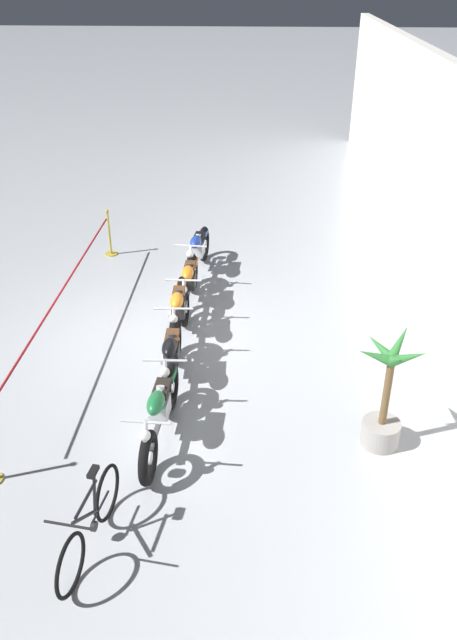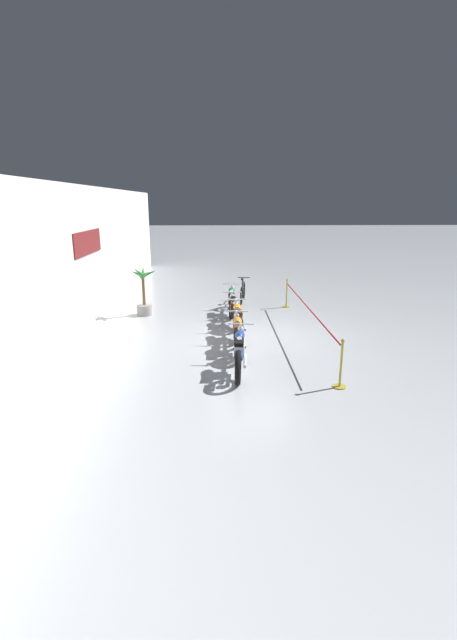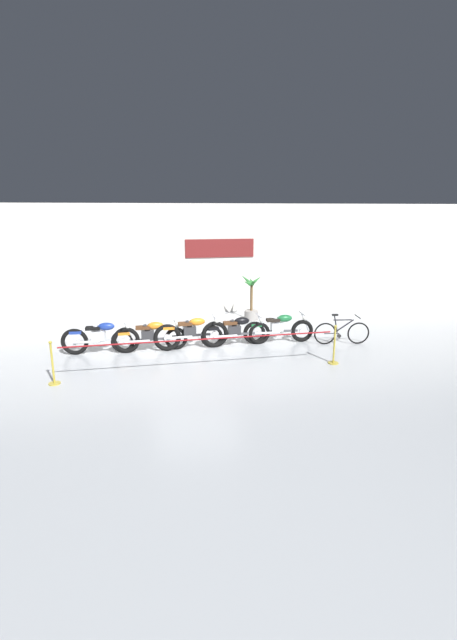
{
  "view_description": "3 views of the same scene",
  "coord_description": "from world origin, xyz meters",
  "px_view_note": "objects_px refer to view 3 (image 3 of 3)",
  "views": [
    {
      "loc": [
        9.12,
        1.83,
        5.67
      ],
      "look_at": [
        0.42,
        1.37,
        0.66
      ],
      "focal_mm": 35.0,
      "sensor_mm": 36.0,
      "label": 1
    },
    {
      "loc": [
        -11.63,
        1.08,
        3.71
      ],
      "look_at": [
        0.11,
        0.75,
        0.46
      ],
      "focal_mm": 24.0,
      "sensor_mm": 36.0,
      "label": 2
    },
    {
      "loc": [
        -1.36,
        -11.41,
        3.95
      ],
      "look_at": [
        1.03,
        0.43,
        0.84
      ],
      "focal_mm": 24.0,
      "sensor_mm": 36.0,
      "label": 3
    }
  ],
  "objects_px": {
    "motorcycle_green_4": "(279,329)",
    "stanchion_mid_left": "(334,351)",
    "stanchion_far_left": "(151,350)",
    "potted_palm_left_of_row": "(251,301)",
    "motorcycle_orange_1": "(150,336)",
    "motorcycle_orange_2": "(192,333)",
    "motorcycle_blue_0": "(101,338)",
    "bicycle": "(342,332)",
    "motorcycle_black_3": "(236,331)"
  },
  "relations": [
    {
      "from": "potted_palm_left_of_row",
      "to": "motorcycle_blue_0",
      "type": "bearing_deg",
      "value": -149.98
    },
    {
      "from": "motorcycle_orange_1",
      "to": "motorcycle_black_3",
      "type": "relative_size",
      "value": 1.02
    },
    {
      "from": "motorcycle_blue_0",
      "to": "motorcycle_orange_2",
      "type": "height_order",
      "value": "motorcycle_orange_2"
    },
    {
      "from": "motorcycle_blue_0",
      "to": "motorcycle_green_4",
      "type": "relative_size",
      "value": 0.99
    },
    {
      "from": "bicycle",
      "to": "potted_palm_left_of_row",
      "type": "bearing_deg",
      "value": 119.37
    },
    {
      "from": "motorcycle_orange_1",
      "to": "stanchion_far_left",
      "type": "distance_m",
      "value": 2.02
    },
    {
      "from": "motorcycle_green_4",
      "to": "bicycle",
      "type": "height_order",
      "value": "bicycle"
    },
    {
      "from": "motorcycle_blue_0",
      "to": "motorcycle_black_3",
      "type": "distance_m",
      "value": 3.9
    },
    {
      "from": "potted_palm_left_of_row",
      "to": "stanchion_mid_left",
      "type": "distance_m",
      "value": 5.1
    },
    {
      "from": "motorcycle_blue_0",
      "to": "motorcycle_green_4",
      "type": "distance_m",
      "value": 5.23
    },
    {
      "from": "motorcycle_blue_0",
      "to": "bicycle",
      "type": "bearing_deg",
      "value": -4.03
    },
    {
      "from": "stanchion_far_left",
      "to": "stanchion_mid_left",
      "type": "bearing_deg",
      "value": 0.0
    },
    {
      "from": "motorcycle_green_4",
      "to": "stanchion_mid_left",
      "type": "height_order",
      "value": "stanchion_mid_left"
    },
    {
      "from": "bicycle",
      "to": "stanchion_mid_left",
      "type": "xyz_separation_m",
      "value": [
        -0.96,
        -1.54,
        -0.01
      ]
    },
    {
      "from": "stanchion_far_left",
      "to": "stanchion_mid_left",
      "type": "distance_m",
      "value": 4.77
    },
    {
      "from": "bicycle",
      "to": "motorcycle_orange_1",
      "type": "bearing_deg",
      "value": 175.34
    },
    {
      "from": "motorcycle_orange_1",
      "to": "motorcycle_green_4",
      "type": "relative_size",
      "value": 0.99
    },
    {
      "from": "motorcycle_black_3",
      "to": "potted_palm_left_of_row",
      "type": "relative_size",
      "value": 1.24
    },
    {
      "from": "motorcycle_orange_1",
      "to": "bicycle",
      "type": "distance_m",
      "value": 5.72
    },
    {
      "from": "potted_palm_left_of_row",
      "to": "motorcycle_orange_1",
      "type": "bearing_deg",
      "value": -141.48
    },
    {
      "from": "motorcycle_orange_2",
      "to": "stanchion_mid_left",
      "type": "bearing_deg",
      "value": -28.79
    },
    {
      "from": "motorcycle_orange_1",
      "to": "motorcycle_orange_2",
      "type": "height_order",
      "value": "motorcycle_orange_2"
    },
    {
      "from": "motorcycle_orange_1",
      "to": "motorcycle_black_3",
      "type": "distance_m",
      "value": 2.54
    },
    {
      "from": "motorcycle_orange_2",
      "to": "motorcycle_orange_1",
      "type": "bearing_deg",
      "value": 177.42
    },
    {
      "from": "stanchion_far_left",
      "to": "potted_palm_left_of_row",
      "type": "bearing_deg",
      "value": 52.91
    },
    {
      "from": "motorcycle_green_4",
      "to": "potted_palm_left_of_row",
      "type": "bearing_deg",
      "value": 92.28
    },
    {
      "from": "motorcycle_black_3",
      "to": "motorcycle_green_4",
      "type": "bearing_deg",
      "value": 0.96
    },
    {
      "from": "motorcycle_green_4",
      "to": "stanchion_mid_left",
      "type": "xyz_separation_m",
      "value": [
        0.87,
        -2.03,
        -0.1
      ]
    },
    {
      "from": "motorcycle_orange_2",
      "to": "motorcycle_green_4",
      "type": "xyz_separation_m",
      "value": [
        2.68,
        0.08,
        -0.03
      ]
    },
    {
      "from": "motorcycle_orange_2",
      "to": "stanchion_mid_left",
      "type": "xyz_separation_m",
      "value": [
        3.54,
        -1.95,
        -0.13
      ]
    },
    {
      "from": "motorcycle_green_4",
      "to": "potted_palm_left_of_row",
      "type": "distance_m",
      "value": 2.97
    },
    {
      "from": "motorcycle_blue_0",
      "to": "potted_palm_left_of_row",
      "type": "relative_size",
      "value": 1.26
    },
    {
      "from": "motorcycle_green_4",
      "to": "potted_palm_left_of_row",
      "type": "height_order",
      "value": "potted_palm_left_of_row"
    },
    {
      "from": "motorcycle_blue_0",
      "to": "stanchion_mid_left",
      "type": "height_order",
      "value": "stanchion_mid_left"
    },
    {
      "from": "motorcycle_blue_0",
      "to": "bicycle",
      "type": "relative_size",
      "value": 1.3
    },
    {
      "from": "motorcycle_blue_0",
      "to": "potted_palm_left_of_row",
      "type": "xyz_separation_m",
      "value": [
        5.11,
        2.96,
        0.21
      ]
    },
    {
      "from": "motorcycle_blue_0",
      "to": "motorcycle_orange_1",
      "type": "relative_size",
      "value": 1.0
    },
    {
      "from": "motorcycle_orange_2",
      "to": "potted_palm_left_of_row",
      "type": "height_order",
      "value": "potted_palm_left_of_row"
    },
    {
      "from": "stanchion_far_left",
      "to": "motorcycle_orange_1",
      "type": "bearing_deg",
      "value": 89.5
    },
    {
      "from": "potted_palm_left_of_row",
      "to": "motorcycle_orange_2",
      "type": "bearing_deg",
      "value": -130.1
    },
    {
      "from": "motorcycle_orange_1",
      "to": "stanchion_mid_left",
      "type": "height_order",
      "value": "stanchion_mid_left"
    },
    {
      "from": "motorcycle_orange_1",
      "to": "motorcycle_green_4",
      "type": "xyz_separation_m",
      "value": [
        3.87,
        0.03,
        0.0
      ]
    },
    {
      "from": "motorcycle_blue_0",
      "to": "motorcycle_orange_1",
      "type": "height_order",
      "value": "motorcycle_blue_0"
    },
    {
      "from": "motorcycle_orange_1",
      "to": "potted_palm_left_of_row",
      "type": "bearing_deg",
      "value": 38.52
    },
    {
      "from": "motorcycle_green_4",
      "to": "bicycle",
      "type": "distance_m",
      "value": 1.89
    },
    {
      "from": "motorcycle_black_3",
      "to": "bicycle",
      "type": "bearing_deg",
      "value": -8.46
    },
    {
      "from": "motorcycle_blue_0",
      "to": "stanchion_far_left",
      "type": "height_order",
      "value": "stanchion_far_left"
    },
    {
      "from": "motorcycle_blue_0",
      "to": "potted_palm_left_of_row",
      "type": "bearing_deg",
      "value": 30.02
    },
    {
      "from": "stanchion_mid_left",
      "to": "motorcycle_blue_0",
      "type": "bearing_deg",
      "value": 161.56
    },
    {
      "from": "potted_palm_left_of_row",
      "to": "stanchion_mid_left",
      "type": "bearing_deg",
      "value": -78.85
    }
  ]
}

